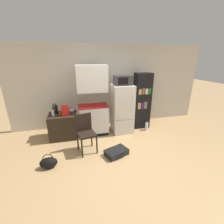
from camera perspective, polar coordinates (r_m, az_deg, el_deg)
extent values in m
plane|color=tan|center=(3.73, 3.76, -16.27)|extent=(24.00, 24.00, 0.00)
cube|color=beige|center=(5.08, -0.47, 9.78)|extent=(6.40, 0.10, 2.62)
cube|color=#2D2319|center=(4.56, -18.00, -4.97)|extent=(0.76, 0.63, 0.71)
cube|color=white|center=(4.58, -7.04, -2.97)|extent=(0.84, 0.53, 0.86)
cube|color=maroon|center=(4.42, -7.28, 2.37)|extent=(0.86, 0.54, 0.03)
cube|color=white|center=(4.26, -7.75, 12.53)|extent=(0.84, 0.45, 0.73)
cube|color=black|center=(4.51, -6.41, -8.87)|extent=(0.81, 0.01, 0.08)
cube|color=silver|center=(4.59, 3.84, 1.21)|extent=(0.61, 0.64, 1.46)
cube|color=gray|center=(4.39, 5.02, -3.00)|extent=(0.58, 0.01, 0.01)
cylinder|color=silver|center=(4.28, 7.77, 3.35)|extent=(0.02, 0.02, 0.51)
cube|color=#333333|center=(4.39, 4.10, 12.02)|extent=(0.49, 0.37, 0.28)
cube|color=black|center=(4.20, 4.30, 11.65)|extent=(0.29, 0.01, 0.19)
cube|color=black|center=(4.92, 11.30, 4.07)|extent=(0.51, 0.35, 1.78)
cube|color=tan|center=(4.73, 10.37, 2.28)|extent=(0.09, 0.01, 0.21)
cube|color=#661E75|center=(4.77, 11.54, 2.30)|extent=(0.07, 0.01, 0.20)
cube|color=slate|center=(4.81, 12.70, 2.50)|extent=(0.09, 0.01, 0.22)
cube|color=black|center=(4.87, 13.81, 2.37)|extent=(0.07, 0.01, 0.18)
cube|color=tan|center=(4.62, 10.70, 7.48)|extent=(0.09, 0.01, 0.16)
cube|color=brown|center=(4.66, 11.93, 7.72)|extent=(0.07, 0.01, 0.19)
cube|color=silver|center=(4.71, 13.10, 7.59)|extent=(0.09, 0.01, 0.17)
cube|color=#1E7033|center=(4.75, 14.27, 7.69)|extent=(0.07, 0.01, 0.18)
cylinder|color=brown|center=(4.31, -19.15, -0.57)|extent=(0.06, 0.06, 0.12)
cylinder|color=brown|center=(4.29, -19.26, 0.35)|extent=(0.03, 0.03, 0.02)
cylinder|color=black|center=(4.28, -19.29, 0.58)|extent=(0.03, 0.03, 0.01)
cylinder|color=#1E6028|center=(4.60, -21.28, 0.94)|extent=(0.08, 0.08, 0.20)
cylinder|color=#1E6028|center=(4.56, -21.46, 2.36)|extent=(0.03, 0.03, 0.04)
cylinder|color=black|center=(4.56, -21.51, 2.70)|extent=(0.04, 0.04, 0.02)
cylinder|color=white|center=(4.57, -17.66, 1.03)|extent=(0.08, 0.08, 0.17)
cylinder|color=white|center=(4.54, -17.79, 2.21)|extent=(0.03, 0.03, 0.03)
cylinder|color=black|center=(4.53, -17.82, 2.50)|extent=(0.04, 0.04, 0.02)
cylinder|color=#AD1914|center=(4.45, -16.40, 0.52)|extent=(0.08, 0.08, 0.14)
cylinder|color=#AD1914|center=(4.43, -16.50, 1.55)|extent=(0.04, 0.04, 0.03)
cylinder|color=black|center=(4.42, -16.53, 1.80)|extent=(0.04, 0.04, 0.01)
cylinder|color=black|center=(4.52, -20.44, 0.89)|extent=(0.08, 0.08, 0.22)
cylinder|color=black|center=(4.48, -20.64, 2.48)|extent=(0.04, 0.04, 0.04)
cylinder|color=black|center=(4.48, -20.69, 2.86)|extent=(0.04, 0.04, 0.02)
cylinder|color=silver|center=(4.35, -21.59, -0.41)|extent=(0.07, 0.07, 0.16)
cylinder|color=silver|center=(4.32, -21.75, 0.78)|extent=(0.03, 0.03, 0.03)
cylinder|color=black|center=(4.32, -21.79, 1.07)|extent=(0.04, 0.04, 0.02)
cylinder|color=silver|center=(4.58, -15.12, 0.53)|extent=(0.16, 0.16, 0.04)
cube|color=red|center=(4.23, -17.35, 0.53)|extent=(0.19, 0.07, 0.30)
cylinder|color=black|center=(3.61, -11.31, -13.61)|extent=(0.04, 0.04, 0.46)
cylinder|color=black|center=(3.70, -5.79, -12.35)|extent=(0.04, 0.04, 0.46)
cylinder|color=black|center=(3.91, -12.88, -10.89)|extent=(0.04, 0.04, 0.46)
cylinder|color=black|center=(3.99, -7.78, -9.82)|extent=(0.04, 0.04, 0.46)
cube|color=black|center=(3.67, -9.66, -8.26)|extent=(0.48, 0.48, 0.04)
cube|color=black|center=(3.73, -10.75, -3.82)|extent=(0.38, 0.14, 0.44)
cube|color=black|center=(3.72, 1.71, -15.05)|extent=(0.61, 0.50, 0.14)
cylinder|color=black|center=(3.60, 3.57, -16.44)|extent=(0.23, 0.10, 0.02)
ellipsoid|color=black|center=(3.59, -23.01, -17.38)|extent=(0.36, 0.20, 0.24)
torus|color=black|center=(3.53, -23.25, -15.97)|extent=(0.21, 0.02, 0.21)
cylinder|color=silver|center=(4.98, 13.05, -5.38)|extent=(0.10, 0.10, 0.23)
cylinder|color=silver|center=(4.92, 13.17, -3.92)|extent=(0.04, 0.04, 0.04)
cylinder|color=black|center=(4.91, 13.20, -3.57)|extent=(0.05, 0.05, 0.02)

